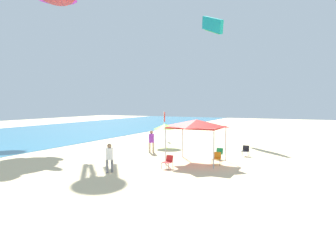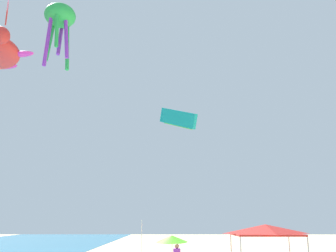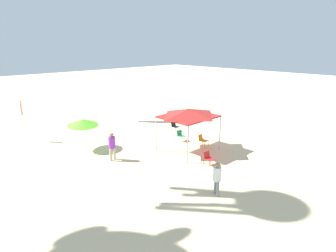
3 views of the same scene
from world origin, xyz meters
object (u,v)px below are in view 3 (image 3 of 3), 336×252
folding_chair_near_cooler (202,139)px  banner_flag (23,117)px  canopy_tent (189,113)px  folding_chair_left_of_tent (175,126)px  folding_chair_facing_ocean (209,158)px  folding_chair_right_of_tent (181,135)px  person_near_umbrella (217,176)px  person_far_stroller (112,144)px  beach_umbrella (83,122)px

folding_chair_near_cooler → banner_flag: size_ratio=0.25×
canopy_tent → folding_chair_left_of_tent: bearing=-33.9°
folding_chair_facing_ocean → folding_chair_right_of_tent: bearing=70.3°
folding_chair_right_of_tent → person_near_umbrella: 8.43m
canopy_tent → folding_chair_near_cooler: 2.70m
folding_chair_right_of_tent → folding_chair_facing_ocean: bearing=-114.9°
folding_chair_facing_ocean → folding_chair_near_cooler: bearing=51.3°
banner_flag → person_far_stroller: bearing=-160.7°
canopy_tent → folding_chair_near_cooler: (-0.08, -1.51, -2.24)m
folding_chair_left_of_tent → person_far_stroller: 7.72m
canopy_tent → person_near_umbrella: size_ratio=1.99×
banner_flag → person_far_stroller: 8.39m
canopy_tent → person_near_umbrella: 6.53m
banner_flag → folding_chair_near_cooler: bearing=-138.0°
folding_chair_facing_ocean → beach_umbrella: bearing=123.6°
folding_chair_right_of_tent → folding_chair_near_cooler: 1.89m
folding_chair_right_of_tent → person_near_umbrella: (-6.96, 4.73, 0.55)m
beach_umbrella → folding_chair_left_of_tent: 8.05m
folding_chair_left_of_tent → person_near_umbrella: 11.07m
banner_flag → canopy_tent: bearing=-142.9°
canopy_tent → person_near_umbrella: canopy_tent is taller
folding_chair_right_of_tent → person_far_stroller: person_far_stroller is taller
beach_umbrella → folding_chair_near_cooler: beach_umbrella is taller
canopy_tent → folding_chair_facing_ocean: size_ratio=4.26×
person_near_umbrella → person_far_stroller: bearing=-136.0°
folding_chair_facing_ocean → canopy_tent: bearing=75.6°
beach_umbrella → person_near_umbrella: beach_umbrella is taller
beach_umbrella → canopy_tent: bearing=-136.2°
folding_chair_near_cooler → person_near_umbrella: 7.25m
person_far_stroller → canopy_tent: bearing=145.1°
folding_chair_left_of_tent → person_far_stroller: size_ratio=0.44×
folding_chair_near_cooler → person_far_stroller: person_far_stroller is taller
folding_chair_left_of_tent → folding_chair_near_cooler: 4.17m
canopy_tent → folding_chair_left_of_tent: 5.25m
canopy_tent → folding_chair_facing_ocean: (-2.59, 0.95, -2.24)m
folding_chair_left_of_tent → person_far_stroller: (-1.74, 7.49, 0.62)m
beach_umbrella → folding_chair_facing_ocean: (-7.94, -4.18, -1.52)m
folding_chair_right_of_tent → person_near_umbrella: person_near_umbrella is taller
folding_chair_near_cooler → person_near_umbrella: person_near_umbrella is taller
beach_umbrella → banner_flag: size_ratio=0.71×
canopy_tent → beach_umbrella: canopy_tent is taller
person_near_umbrella → person_far_stroller: person_far_stroller is taller
folding_chair_right_of_tent → banner_flag: banner_flag is taller
folding_chair_facing_ocean → folding_chair_near_cooler: 3.52m
folding_chair_facing_ocean → person_near_umbrella: 3.75m
person_near_umbrella → beach_umbrella: bearing=-137.3°
banner_flag → person_near_umbrella: size_ratio=1.86×
canopy_tent → folding_chair_left_of_tent: size_ratio=4.26×
folding_chair_facing_ocean → folding_chair_left_of_tent: bearing=67.0°
beach_umbrella → folding_chair_right_of_tent: 7.37m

